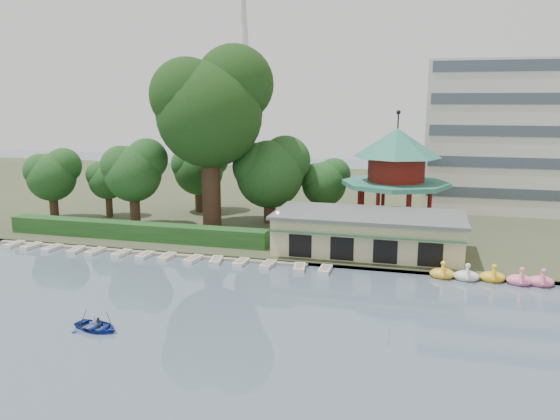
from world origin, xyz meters
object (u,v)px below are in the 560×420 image
(dock, at_px, (145,251))
(rowboat_with_passengers, at_px, (96,323))
(pavilion, at_px, (396,169))
(boathouse, at_px, (368,232))
(big_tree, at_px, (211,105))

(dock, xyz_separation_m, rowboat_with_passengers, (6.09, -18.03, 0.36))
(dock, bearing_deg, pavilion, 31.66)
(pavilion, bearing_deg, boathouse, -101.28)
(dock, height_order, boathouse, boathouse)
(rowboat_with_passengers, bearing_deg, big_tree, 95.76)
(big_tree, distance_m, rowboat_with_passengers, 32.46)
(boathouse, bearing_deg, pavilion, 78.72)
(boathouse, height_order, rowboat_with_passengers, boathouse)
(rowboat_with_passengers, bearing_deg, dock, 108.67)
(big_tree, height_order, rowboat_with_passengers, big_tree)
(dock, relative_size, rowboat_with_passengers, 6.51)
(pavilion, relative_size, rowboat_with_passengers, 2.59)
(dock, height_order, big_tree, big_tree)
(pavilion, bearing_deg, rowboat_with_passengers, -118.61)
(boathouse, bearing_deg, rowboat_with_passengers, -124.90)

